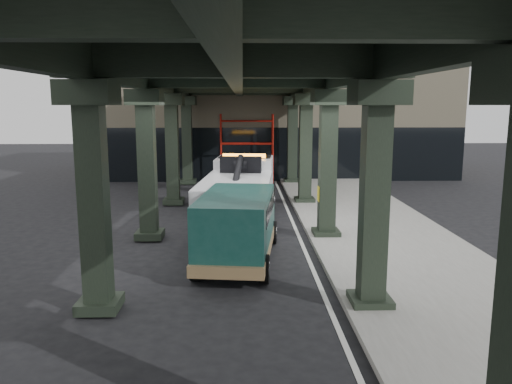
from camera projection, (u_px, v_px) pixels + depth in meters
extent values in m
plane|color=black|center=(251.00, 256.00, 15.05)|extent=(90.00, 90.00, 0.00)
cube|color=gray|center=(381.00, 236.00, 17.12)|extent=(5.00, 40.00, 0.15)
cube|color=silver|center=(300.00, 238.00, 17.06)|extent=(0.12, 38.00, 0.01)
cube|color=black|center=(374.00, 199.00, 10.74)|extent=(0.55, 0.55, 5.00)
cube|color=black|center=(379.00, 93.00, 10.36)|extent=(1.10, 1.10, 0.50)
cube|color=black|center=(370.00, 301.00, 11.14)|extent=(0.90, 0.90, 0.24)
cube|color=black|center=(328.00, 166.00, 16.65)|extent=(0.55, 0.55, 5.00)
cube|color=black|center=(329.00, 97.00, 16.27)|extent=(1.10, 1.10, 0.50)
cube|color=black|center=(326.00, 233.00, 17.05)|extent=(0.90, 0.90, 0.24)
cube|color=black|center=(305.00, 150.00, 22.56)|extent=(0.55, 0.55, 5.00)
cube|color=black|center=(306.00, 99.00, 22.18)|extent=(1.10, 1.10, 0.50)
cube|color=black|center=(304.00, 200.00, 22.96)|extent=(0.90, 0.90, 0.24)
cube|color=black|center=(292.00, 141.00, 28.47)|extent=(0.55, 0.55, 5.00)
cube|color=black|center=(293.00, 101.00, 28.08)|extent=(1.10, 1.10, 0.50)
cube|color=black|center=(292.00, 181.00, 28.87)|extent=(0.90, 0.90, 0.24)
cube|color=black|center=(94.00, 201.00, 10.59)|extent=(0.55, 0.55, 5.00)
cube|color=black|center=(88.00, 93.00, 10.20)|extent=(1.10, 1.10, 0.50)
cube|color=black|center=(100.00, 304.00, 10.99)|extent=(0.90, 0.90, 0.24)
cube|color=black|center=(147.00, 166.00, 16.50)|extent=(0.55, 0.55, 5.00)
cube|color=black|center=(145.00, 97.00, 16.11)|extent=(1.10, 1.10, 0.50)
cube|color=black|center=(150.00, 234.00, 16.90)|extent=(0.90, 0.90, 0.24)
cube|color=black|center=(172.00, 150.00, 22.41)|extent=(0.55, 0.55, 5.00)
cube|color=black|center=(171.00, 99.00, 22.02)|extent=(1.10, 1.10, 0.50)
cube|color=black|center=(174.00, 201.00, 22.81)|extent=(0.90, 0.90, 0.24)
cube|color=black|center=(187.00, 141.00, 28.32)|extent=(0.55, 0.55, 5.00)
cube|color=black|center=(186.00, 101.00, 27.93)|extent=(1.10, 1.10, 0.50)
cube|color=black|center=(188.00, 181.00, 28.71)|extent=(0.90, 0.90, 0.24)
cube|color=black|center=(330.00, 72.00, 16.13)|extent=(0.35, 32.00, 1.10)
cube|color=black|center=(144.00, 72.00, 15.97)|extent=(0.35, 32.00, 1.10)
cube|color=black|center=(237.00, 72.00, 16.05)|extent=(0.35, 32.00, 1.10)
cube|color=black|center=(237.00, 50.00, 15.93)|extent=(7.40, 32.00, 0.30)
cube|color=#C6B793|center=(275.00, 113.00, 34.11)|extent=(22.00, 10.00, 8.00)
cylinder|color=#A8170D|center=(221.00, 148.00, 29.34)|extent=(0.08, 0.08, 4.00)
cylinder|color=#A8170D|center=(221.00, 149.00, 28.55)|extent=(0.08, 0.08, 4.00)
cylinder|color=#A8170D|center=(272.00, 148.00, 29.41)|extent=(0.08, 0.08, 4.00)
cylinder|color=#A8170D|center=(273.00, 149.00, 28.63)|extent=(0.08, 0.08, 4.00)
cylinder|color=#A8170D|center=(247.00, 165.00, 29.55)|extent=(3.00, 0.08, 0.08)
cylinder|color=#A8170D|center=(247.00, 143.00, 29.32)|extent=(3.00, 0.08, 0.08)
cylinder|color=#A8170D|center=(247.00, 121.00, 29.10)|extent=(3.00, 0.08, 0.08)
cube|color=black|center=(239.00, 210.00, 18.38)|extent=(1.61, 7.32, 0.24)
cube|color=white|center=(245.00, 179.00, 20.66)|extent=(2.47, 2.52, 1.74)
cube|color=white|center=(247.00, 186.00, 21.75)|extent=(2.33, 0.88, 0.87)
cube|color=black|center=(245.00, 166.00, 20.82)|extent=(2.23, 1.44, 0.82)
cube|color=white|center=(236.00, 199.00, 17.18)|extent=(2.74, 5.03, 1.35)
cube|color=orange|center=(244.00, 156.00, 20.31)|extent=(1.76, 0.42, 0.15)
cube|color=black|center=(241.00, 165.00, 18.91)|extent=(1.59, 0.72, 0.58)
cylinder|color=black|center=(236.00, 177.00, 17.24)|extent=(0.53, 3.39, 1.30)
cube|color=black|center=(228.00, 246.00, 14.92)|extent=(0.41, 1.38, 0.17)
cube|color=black|center=(225.00, 254.00, 14.26)|extent=(1.56, 0.38, 0.17)
cylinder|color=black|center=(220.00, 200.00, 21.18)|extent=(0.43, 1.09, 1.06)
cylinder|color=silver|center=(220.00, 200.00, 21.18)|extent=(0.43, 0.62, 0.59)
cylinder|color=black|center=(271.00, 200.00, 21.05)|extent=(0.43, 1.09, 1.06)
cylinder|color=silver|center=(271.00, 200.00, 21.05)|extent=(0.43, 0.62, 0.59)
cylinder|color=black|center=(209.00, 216.00, 18.04)|extent=(0.43, 1.09, 1.06)
cylinder|color=silver|center=(209.00, 216.00, 18.04)|extent=(0.43, 0.62, 0.59)
cylinder|color=black|center=(267.00, 217.00, 17.91)|extent=(0.43, 1.09, 1.06)
cylinder|color=silver|center=(267.00, 217.00, 17.91)|extent=(0.43, 0.62, 0.59)
cylinder|color=black|center=(203.00, 224.00, 16.81)|extent=(0.43, 1.09, 1.06)
cylinder|color=silver|center=(203.00, 224.00, 16.81)|extent=(0.43, 0.62, 0.59)
cylinder|color=black|center=(266.00, 225.00, 16.67)|extent=(0.43, 1.09, 1.06)
cylinder|color=silver|center=(266.00, 225.00, 16.67)|extent=(0.43, 0.62, 0.59)
cube|color=#103A34|center=(246.00, 218.00, 16.44)|extent=(1.92, 1.18, 0.80)
cube|color=#103A34|center=(236.00, 225.00, 13.99)|extent=(2.31, 4.17, 1.73)
cube|color=olive|center=(238.00, 245.00, 14.46)|extent=(2.46, 5.14, 0.31)
cube|color=black|center=(245.00, 199.00, 15.97)|extent=(1.76, 0.58, 0.74)
cube|color=black|center=(238.00, 207.00, 14.18)|extent=(2.24, 3.38, 0.49)
cube|color=silver|center=(248.00, 225.00, 16.96)|extent=(1.77, 0.31, 0.27)
cylinder|color=black|center=(220.00, 231.00, 16.56)|extent=(0.33, 0.77, 0.74)
cylinder|color=silver|center=(220.00, 231.00, 16.56)|extent=(0.33, 0.44, 0.41)
cylinder|color=black|center=(273.00, 232.00, 16.40)|extent=(0.33, 0.77, 0.74)
cylinder|color=silver|center=(273.00, 232.00, 16.40)|extent=(0.33, 0.44, 0.41)
cylinder|color=black|center=(196.00, 267.00, 12.91)|extent=(0.33, 0.77, 0.74)
cylinder|color=silver|center=(196.00, 267.00, 12.91)|extent=(0.33, 0.44, 0.41)
cylinder|color=black|center=(264.00, 269.00, 12.75)|extent=(0.33, 0.77, 0.74)
cylinder|color=silver|center=(264.00, 269.00, 12.75)|extent=(0.33, 0.44, 0.41)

